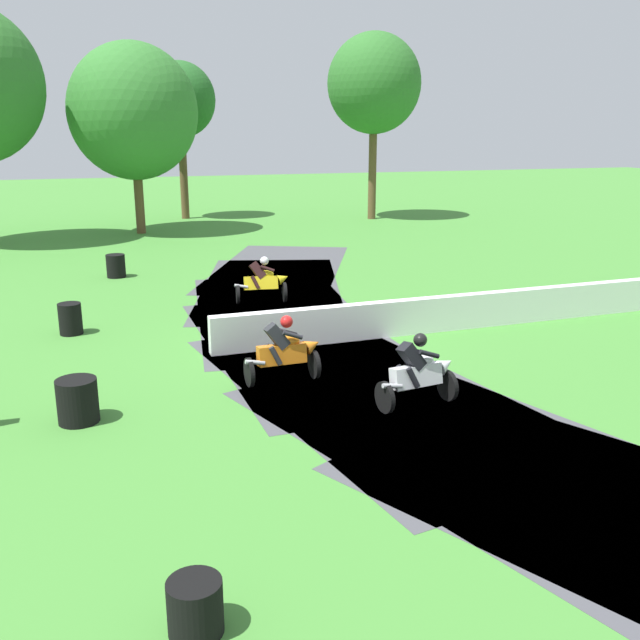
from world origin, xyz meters
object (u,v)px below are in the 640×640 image
tire_stack_near (116,266)px  tire_stack_far (195,607)px  tire_stack_mid_b (78,401)px  tire_stack_mid_a (70,319)px  motorcycle_lead_yellow (263,281)px  motorcycle_trailing_white (419,372)px  motorcycle_chase_orange (285,351)px

tire_stack_near → tire_stack_far: (0.30, -18.74, -0.10)m
tire_stack_mid_b → tire_stack_mid_a: bearing=93.0°
motorcycle_lead_yellow → tire_stack_far: 14.30m
motorcycle_trailing_white → tire_stack_mid_b: (-6.14, 1.05, -0.26)m
motorcycle_trailing_white → tire_stack_near: bearing=110.6°
tire_stack_mid_b → tire_stack_near: bearing=85.6°
motorcycle_chase_orange → tire_stack_near: motorcycle_chase_orange is taller
motorcycle_lead_yellow → tire_stack_near: bearing=129.8°
tire_stack_far → tire_stack_mid_b: bearing=102.0°
tire_stack_mid_b → motorcycle_lead_yellow: bearing=56.5°
tire_stack_near → tire_stack_mid_a: size_ratio=1.00×
tire_stack_near → motorcycle_trailing_white: bearing=-69.4°
tire_stack_mid_a → motorcycle_lead_yellow: bearing=19.2°
motorcycle_chase_orange → motorcycle_trailing_white: 2.88m
motorcycle_lead_yellow → motorcycle_chase_orange: size_ratio=1.02×
tire_stack_mid_b → tire_stack_far: size_ratio=1.33×
motorcycle_trailing_white → tire_stack_mid_b: bearing=170.3°
tire_stack_mid_b → tire_stack_far: tire_stack_mid_b is taller
motorcycle_chase_orange → motorcycle_trailing_white: motorcycle_chase_orange is taller
motorcycle_lead_yellow → tire_stack_mid_b: 9.27m
motorcycle_trailing_white → motorcycle_chase_orange: bearing=136.7°
motorcycle_chase_orange → tire_stack_near: bearing=104.6°
motorcycle_chase_orange → motorcycle_lead_yellow: bearing=81.0°
motorcycle_lead_yellow → tire_stack_mid_b: motorcycle_lead_yellow is taller
tire_stack_far → motorcycle_chase_orange: bearing=68.4°
motorcycle_lead_yellow → motorcycle_trailing_white: 8.83m
motorcycle_lead_yellow → tire_stack_far: motorcycle_lead_yellow is taller
tire_stack_mid_a → motorcycle_trailing_white: bearing=-46.9°
tire_stack_mid_a → tire_stack_far: (1.59, -11.89, -0.10)m
tire_stack_mid_a → tire_stack_far: tire_stack_mid_a is taller
tire_stack_near → tire_stack_mid_a: 6.97m
tire_stack_mid_b → tire_stack_far: (1.29, -6.05, -0.10)m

